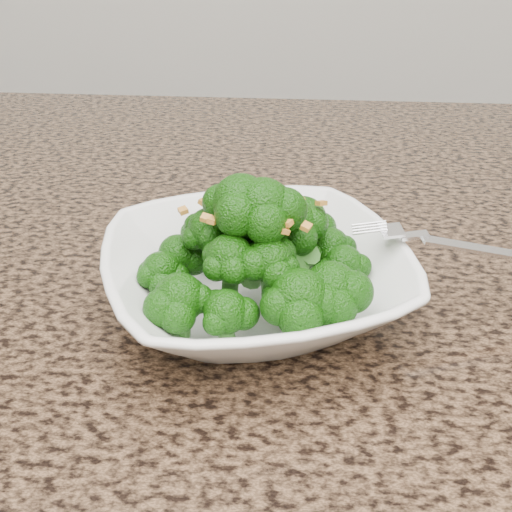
# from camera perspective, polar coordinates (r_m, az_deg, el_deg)

# --- Properties ---
(granite_counter) EXTENTS (1.64, 1.04, 0.03)m
(granite_counter) POSITION_cam_1_polar(r_m,az_deg,el_deg) (0.63, -9.02, -0.26)
(granite_counter) COLOR brown
(granite_counter) RESTS_ON cabinet
(bowl) EXTENTS (0.30, 0.30, 0.06)m
(bowl) POSITION_cam_1_polar(r_m,az_deg,el_deg) (0.51, 0.00, -2.05)
(bowl) COLOR white
(bowl) RESTS_ON granite_counter
(broccoli_pile) EXTENTS (0.21, 0.21, 0.07)m
(broccoli_pile) POSITION_cam_1_polar(r_m,az_deg,el_deg) (0.48, 0.00, 4.74)
(broccoli_pile) COLOR #144F09
(broccoli_pile) RESTS_ON bowl
(garlic_topping) EXTENTS (0.13, 0.13, 0.01)m
(garlic_topping) POSITION_cam_1_polar(r_m,az_deg,el_deg) (0.46, 0.00, 9.27)
(garlic_topping) COLOR gold
(garlic_topping) RESTS_ON broccoli_pile
(fork) EXTENTS (0.18, 0.05, 0.01)m
(fork) POSITION_cam_1_polar(r_m,az_deg,el_deg) (0.51, 14.31, 1.74)
(fork) COLOR silver
(fork) RESTS_ON bowl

